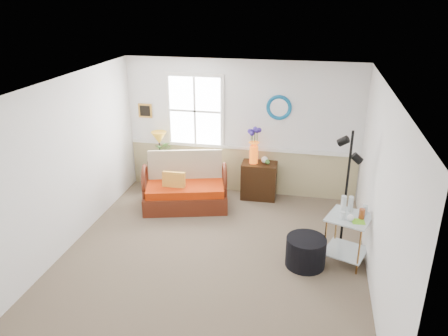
% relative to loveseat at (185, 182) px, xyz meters
% --- Properties ---
extents(floor, '(4.50, 5.00, 0.01)m').
position_rel_loveseat_xyz_m(floor, '(0.87, -1.59, -0.49)').
color(floor, brown).
rests_on(floor, ground).
extents(ceiling, '(4.50, 5.00, 0.01)m').
position_rel_loveseat_xyz_m(ceiling, '(0.87, -1.59, 2.11)').
color(ceiling, white).
rests_on(ceiling, walls).
extents(walls, '(4.51, 5.01, 2.60)m').
position_rel_loveseat_xyz_m(walls, '(0.87, -1.59, 0.81)').
color(walls, white).
rests_on(walls, floor).
extents(wainscot, '(4.46, 0.02, 0.90)m').
position_rel_loveseat_xyz_m(wainscot, '(0.87, 0.89, -0.04)').
color(wainscot, tan).
rests_on(wainscot, walls).
extents(chair_rail, '(4.46, 0.04, 0.06)m').
position_rel_loveseat_xyz_m(chair_rail, '(0.87, 0.88, 0.43)').
color(chair_rail, white).
rests_on(chair_rail, walls).
extents(window, '(1.14, 0.06, 1.44)m').
position_rel_loveseat_xyz_m(window, '(-0.03, 0.88, 1.11)').
color(window, white).
rests_on(window, walls).
extents(picture, '(0.28, 0.03, 0.28)m').
position_rel_loveseat_xyz_m(picture, '(-1.05, 0.89, 1.06)').
color(picture, '#B07B2E').
rests_on(picture, walls).
extents(mirror, '(0.47, 0.07, 0.47)m').
position_rel_loveseat_xyz_m(mirror, '(1.57, 0.89, 1.26)').
color(mirror, '#1488BA').
rests_on(mirror, walls).
extents(loveseat, '(1.68, 1.22, 0.98)m').
position_rel_loveseat_xyz_m(loveseat, '(0.00, 0.00, 0.00)').
color(loveseat, maroon).
rests_on(loveseat, floor).
extents(throw_pillow, '(0.41, 0.12, 0.41)m').
position_rel_loveseat_xyz_m(throw_pillow, '(-0.17, -0.15, 0.03)').
color(throw_pillow, '#C05F19').
rests_on(throw_pillow, loveseat).
extents(lamp_stand, '(0.36, 0.36, 0.63)m').
position_rel_loveseat_xyz_m(lamp_stand, '(-0.76, 0.71, -0.18)').
color(lamp_stand, black).
rests_on(lamp_stand, floor).
extents(table_lamp, '(0.37, 0.37, 0.55)m').
position_rel_loveseat_xyz_m(table_lamp, '(-0.74, 0.75, 0.41)').
color(table_lamp, '#AC771B').
rests_on(table_lamp, lamp_stand).
extents(potted_plant, '(0.35, 0.39, 0.30)m').
position_rel_loveseat_xyz_m(potted_plant, '(-0.62, 0.72, 0.29)').
color(potted_plant, '#467931').
rests_on(potted_plant, lamp_stand).
extents(cabinet, '(0.67, 0.44, 0.71)m').
position_rel_loveseat_xyz_m(cabinet, '(1.27, 0.67, -0.14)').
color(cabinet, black).
rests_on(cabinet, floor).
extents(flower_vase, '(0.25, 0.25, 0.69)m').
position_rel_loveseat_xyz_m(flower_vase, '(1.16, 0.67, 0.56)').
color(flower_vase, '#F25B0E').
rests_on(flower_vase, cabinet).
extents(side_table, '(0.74, 0.74, 0.74)m').
position_rel_loveseat_xyz_m(side_table, '(2.82, -1.21, -0.12)').
color(side_table, '#A97437').
rests_on(side_table, floor).
extents(tabletop_items, '(0.47, 0.47, 0.26)m').
position_rel_loveseat_xyz_m(tabletop_items, '(2.87, -1.19, 0.37)').
color(tabletop_items, silver).
rests_on(tabletop_items, side_table).
extents(floor_lamp, '(0.36, 0.36, 1.89)m').
position_rel_loveseat_xyz_m(floor_lamp, '(2.77, -0.79, 0.45)').
color(floor_lamp, black).
rests_on(floor_lamp, floor).
extents(ottoman, '(0.73, 0.73, 0.44)m').
position_rel_loveseat_xyz_m(ottoman, '(2.25, -1.45, -0.27)').
color(ottoman, black).
rests_on(ottoman, floor).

